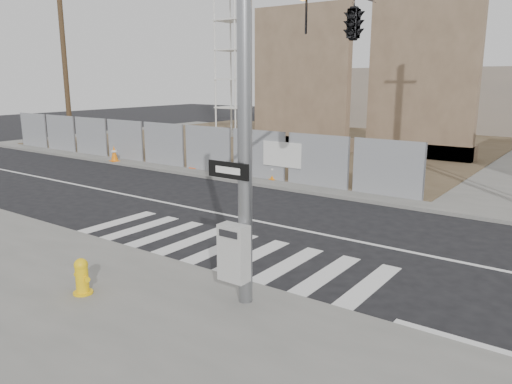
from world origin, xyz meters
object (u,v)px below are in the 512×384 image
Objects in this scene: traffic_cone_c at (195,160)px; traffic_cone_b at (114,154)px; crane_tower at (232,7)px; traffic_cone_a at (90,146)px; traffic_cone_d at (274,171)px; signal_pole at (323,51)px; fire_hydrant at (82,276)px.

traffic_cone_b is at bearing -168.48° from traffic_cone_c.
traffic_cone_a is at bearing -95.33° from crane_tower.
traffic_cone_c is 4.46m from traffic_cone_d.
traffic_cone_a is 0.98× the size of traffic_cone_b.
signal_pole is 8.78× the size of traffic_cone_b.
traffic_cone_b is 1.03× the size of traffic_cone_c.
signal_pole is 6.71m from fire_hydrant.
signal_pole is at bearing -34.59° from traffic_cone_c.
traffic_cone_c is at bearing 145.56° from fire_hydrant.
crane_tower reaches higher than signal_pole.
fire_hydrant is (-2.76, -4.35, -4.30)m from signal_pole.
traffic_cone_c reaches higher than traffic_cone_d.
traffic_cone_c is at bearing 11.52° from traffic_cone_b.
traffic_cone_c is at bearing -59.22° from crane_tower.
traffic_cone_a is 1.15× the size of traffic_cone_d.
traffic_cone_d is (-5.98, 7.14, -4.33)m from signal_pole.
traffic_cone_b is at bearing 157.37° from signal_pole.
fire_hydrant is 0.92× the size of traffic_cone_a.
traffic_cone_b is at bearing -18.00° from traffic_cone_a.
traffic_cone_a is (-1.09, -11.63, -8.52)m from crane_tower.
traffic_cone_c reaches higher than fire_hydrant.
fire_hydrant is 0.90× the size of traffic_cone_b.
traffic_cone_b reaches higher than traffic_cone_a.
crane_tower reaches higher than traffic_cone_a.
crane_tower is 15.55m from traffic_cone_b.
traffic_cone_b is 4.68m from traffic_cone_c.
traffic_cone_a is at bearing 158.23° from signal_pole.
traffic_cone_c is at bearing 179.27° from traffic_cone_d.
traffic_cone_a is at bearing 165.30° from fire_hydrant.
signal_pole is at bearing -50.06° from traffic_cone_d.
crane_tower is at bearing 144.15° from fire_hydrant.
fire_hydrant is (14.73, -23.39, -8.55)m from crane_tower.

